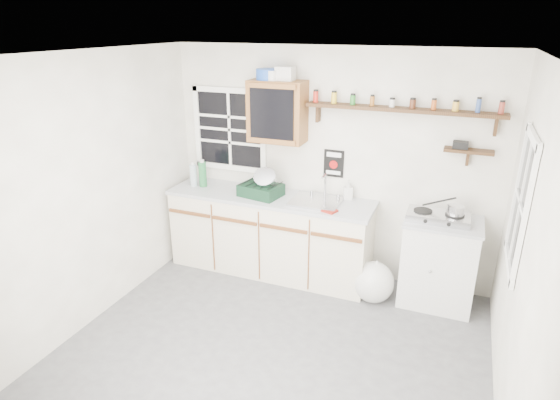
# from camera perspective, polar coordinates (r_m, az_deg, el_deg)

# --- Properties ---
(room) EXTENTS (3.64, 3.24, 2.54)m
(room) POSITION_cam_1_polar(r_m,az_deg,el_deg) (3.71, -0.84, -2.38)
(room) COLOR #48484B
(room) RESTS_ON ground
(main_cabinet) EXTENTS (2.31, 0.63, 0.92)m
(main_cabinet) POSITION_cam_1_polar(r_m,az_deg,el_deg) (5.33, -1.24, -4.10)
(main_cabinet) COLOR beige
(main_cabinet) RESTS_ON floor
(right_cabinet) EXTENTS (0.73, 0.57, 0.91)m
(right_cabinet) POSITION_cam_1_polar(r_m,az_deg,el_deg) (5.01, 18.77, -7.13)
(right_cabinet) COLOR silver
(right_cabinet) RESTS_ON floor
(sink) EXTENTS (0.52, 0.44, 0.29)m
(sink) POSITION_cam_1_polar(r_m,az_deg,el_deg) (4.98, 4.44, -0.14)
(sink) COLOR #B3B3B8
(sink) RESTS_ON main_cabinet
(upper_cabinet) EXTENTS (0.60, 0.32, 0.65)m
(upper_cabinet) POSITION_cam_1_polar(r_m,az_deg,el_deg) (5.03, -0.34, 10.72)
(upper_cabinet) COLOR brown
(upper_cabinet) RESTS_ON wall_back
(upper_cabinet_clutter) EXTENTS (0.41, 0.24, 0.14)m
(upper_cabinet_clutter) POSITION_cam_1_polar(r_m,az_deg,el_deg) (4.99, -0.76, 15.09)
(upper_cabinet_clutter) COLOR #1C49B6
(upper_cabinet_clutter) RESTS_ON upper_cabinet
(spice_shelf) EXTENTS (1.91, 0.18, 0.35)m
(spice_shelf) POSITION_cam_1_polar(r_m,az_deg,el_deg) (4.76, 14.59, 10.72)
(spice_shelf) COLOR black
(spice_shelf) RESTS_ON wall_back
(secondary_shelf) EXTENTS (0.45, 0.16, 0.24)m
(secondary_shelf) POSITION_cam_1_polar(r_m,az_deg,el_deg) (4.80, 21.75, 5.70)
(secondary_shelf) COLOR black
(secondary_shelf) RESTS_ON wall_back
(warning_sign) EXTENTS (0.22, 0.02, 0.30)m
(warning_sign) POSITION_cam_1_polar(r_m,az_deg,el_deg) (5.10, 6.56, 4.44)
(warning_sign) COLOR black
(warning_sign) RESTS_ON wall_back
(window_back) EXTENTS (0.93, 0.03, 0.98)m
(window_back) POSITION_cam_1_polar(r_m,az_deg,el_deg) (5.48, -6.14, 8.52)
(window_back) COLOR black
(window_back) RESTS_ON wall_back
(window_right) EXTENTS (0.03, 0.78, 1.08)m
(window_right) POSITION_cam_1_polar(r_m,az_deg,el_deg) (3.93, 27.37, -0.31)
(window_right) COLOR black
(window_right) RESTS_ON wall_back
(water_bottles) EXTENTS (0.19, 0.11, 0.32)m
(water_bottles) POSITION_cam_1_polar(r_m,az_deg,el_deg) (5.50, -9.88, 3.11)
(water_bottles) COLOR #A1B6BD
(water_bottles) RESTS_ON main_cabinet
(dish_rack) EXTENTS (0.48, 0.40, 0.33)m
(dish_rack) POSITION_cam_1_polar(r_m,az_deg,el_deg) (5.12, -2.18, 1.62)
(dish_rack) COLOR black
(dish_rack) RESTS_ON main_cabinet
(soap_bottle) EXTENTS (0.12, 0.12, 0.21)m
(soap_bottle) POSITION_cam_1_polar(r_m,az_deg,el_deg) (5.07, 8.31, 1.22)
(soap_bottle) COLOR white
(soap_bottle) RESTS_ON main_cabinet
(rag) EXTENTS (0.17, 0.16, 0.02)m
(rag) POSITION_cam_1_polar(r_m,az_deg,el_deg) (4.75, 6.07, -1.31)
(rag) COLOR maroon
(rag) RESTS_ON main_cabinet
(hotplate) EXTENTS (0.59, 0.32, 0.08)m
(hotplate) POSITION_cam_1_polar(r_m,az_deg,el_deg) (4.79, 18.73, -1.91)
(hotplate) COLOR #B3B3B8
(hotplate) RESTS_ON right_cabinet
(saucepan) EXTENTS (0.40, 0.21, 0.17)m
(saucepan) POSITION_cam_1_polar(r_m,az_deg,el_deg) (4.76, 20.53, -1.17)
(saucepan) COLOR #B3B3B8
(saucepan) RESTS_ON hotplate
(trash_bag) EXTENTS (0.42, 0.38, 0.48)m
(trash_bag) POSITION_cam_1_polar(r_m,az_deg,el_deg) (4.99, 11.31, -9.74)
(trash_bag) COLOR silver
(trash_bag) RESTS_ON floor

